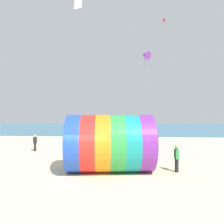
% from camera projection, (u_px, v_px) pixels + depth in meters
% --- Properties ---
extents(ground_plane, '(120.00, 120.00, 0.00)m').
position_uv_depth(ground_plane, '(86.00, 176.00, 12.90)').
color(ground_plane, beige).
extents(sea, '(120.00, 40.00, 0.10)m').
position_uv_depth(sea, '(117.00, 128.00, 53.81)').
color(sea, teal).
rests_on(sea, ground).
extents(giant_inflatable_tube, '(5.78, 4.18, 3.61)m').
position_uv_depth(giant_inflatable_tube, '(110.00, 143.00, 14.00)').
color(giant_inflatable_tube, blue).
rests_on(giant_inflatable_tube, ground).
extents(kite_handler, '(0.29, 0.40, 1.70)m').
position_uv_depth(kite_handler, '(177.00, 158.00, 13.81)').
color(kite_handler, black).
rests_on(kite_handler, ground).
extents(kite_purple_delta, '(1.82, 1.84, 2.27)m').
position_uv_depth(kite_purple_delta, '(145.00, 55.00, 29.80)').
color(kite_purple_delta, purple).
extents(kite_white_diamond, '(1.17, 0.59, 2.90)m').
position_uv_depth(kite_white_diamond, '(78.00, 3.00, 28.48)').
color(kite_white_diamond, white).
extents(kite_red_parafoil, '(0.45, 0.85, 0.43)m').
position_uv_depth(kite_red_parafoil, '(164.00, 20.00, 29.48)').
color(kite_red_parafoil, red).
extents(bystander_near_water, '(0.30, 0.40, 1.61)m').
position_uv_depth(bystander_near_water, '(35.00, 143.00, 21.32)').
color(bystander_near_water, black).
rests_on(bystander_near_water, ground).
extents(bystander_mid_beach, '(0.42, 0.40, 1.67)m').
position_uv_depth(bystander_mid_beach, '(111.00, 142.00, 21.51)').
color(bystander_mid_beach, '#383D56').
rests_on(bystander_mid_beach, ground).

